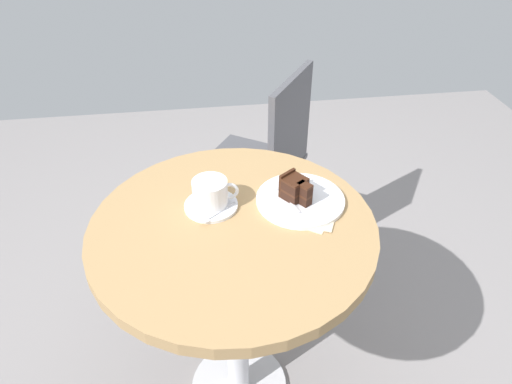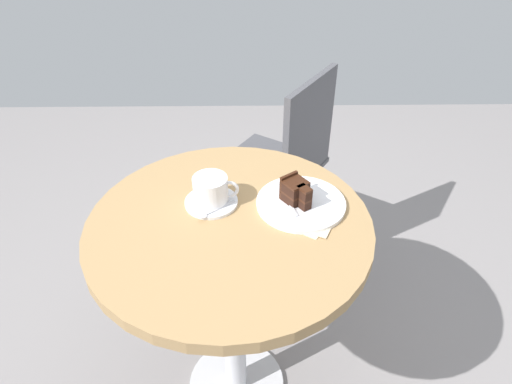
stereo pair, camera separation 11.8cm
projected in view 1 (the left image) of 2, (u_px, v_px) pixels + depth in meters
cafe_table at (234, 260)px, 1.22m from camera, size 0.73×0.73×0.75m
saucer at (211, 205)px, 1.20m from camera, size 0.14×0.14×0.01m
coffee_cup at (211, 192)px, 1.17m from camera, size 0.12×0.09×0.07m
teaspoon at (215, 215)px, 1.16m from camera, size 0.09×0.07×0.00m
cake_plate at (300, 200)px, 1.22m from camera, size 0.24×0.24×0.01m
cake_slice at (295, 188)px, 1.19m from camera, size 0.08×0.09×0.07m
fork at (283, 193)px, 1.23m from camera, size 0.06×0.15×0.00m
napkin at (308, 212)px, 1.18m from camera, size 0.19×0.18×0.00m
cafe_chair at (268, 156)px, 1.84m from camera, size 0.53×0.53×0.87m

